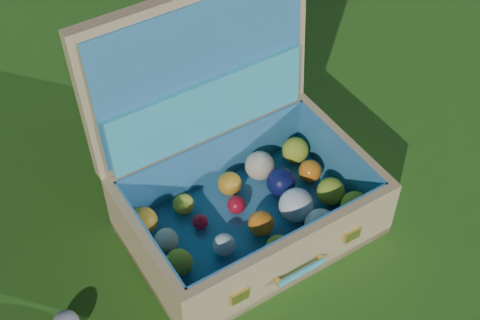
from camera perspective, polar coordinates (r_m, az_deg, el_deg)
name	(u,v)px	position (r m, az deg, el deg)	size (l,w,h in m)	color
ground	(324,217)	(1.78, 7.15, -4.85)	(60.00, 60.00, 0.00)	#215114
suitcase	(237,167)	(1.66, -0.26, -0.63)	(0.69, 0.59, 0.58)	tan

